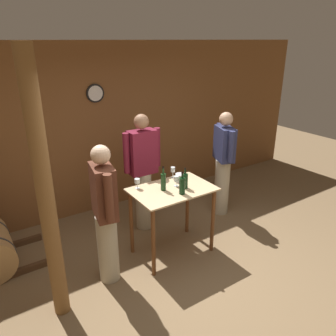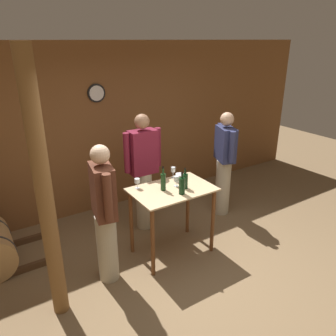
% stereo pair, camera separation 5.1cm
% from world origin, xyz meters
% --- Properties ---
extents(ground_plane, '(14.00, 14.00, 0.00)m').
position_xyz_m(ground_plane, '(0.00, 0.00, 0.00)').
color(ground_plane, brown).
extents(back_wall, '(8.40, 0.08, 2.70)m').
position_xyz_m(back_wall, '(-0.00, 2.44, 1.35)').
color(back_wall, brown).
rests_on(back_wall, ground_plane).
extents(tasting_table, '(1.04, 0.68, 0.94)m').
position_xyz_m(tasting_table, '(0.06, 0.70, 0.75)').
color(tasting_table, '#D1B284').
rests_on(tasting_table, ground_plane).
extents(wooden_post, '(0.16, 0.16, 2.70)m').
position_xyz_m(wooden_post, '(-1.51, 0.48, 1.35)').
color(wooden_post, brown).
rests_on(wooden_post, ground_plane).
extents(wine_bottle_far_left, '(0.07, 0.07, 0.31)m').
position_xyz_m(wine_bottle_far_left, '(-0.05, 0.73, 1.06)').
color(wine_bottle_far_left, '#193819').
rests_on(wine_bottle_far_left, tasting_table).
extents(wine_bottle_left, '(0.08, 0.08, 0.28)m').
position_xyz_m(wine_bottle_left, '(0.08, 0.52, 1.05)').
color(wine_bottle_left, black).
rests_on(wine_bottle_left, tasting_table).
extents(wine_bottle_center, '(0.08, 0.08, 0.27)m').
position_xyz_m(wine_bottle_center, '(0.21, 0.64, 1.04)').
color(wine_bottle_center, black).
rests_on(wine_bottle_center, tasting_table).
extents(wine_glass_near_left, '(0.07, 0.07, 0.13)m').
position_xyz_m(wine_glass_near_left, '(-0.30, 0.96, 1.04)').
color(wine_glass_near_left, silver).
rests_on(wine_glass_near_left, tasting_table).
extents(wine_glass_near_center, '(0.06, 0.06, 0.14)m').
position_xyz_m(wine_glass_near_center, '(0.15, 0.74, 1.04)').
color(wine_glass_near_center, silver).
rests_on(wine_glass_near_center, tasting_table).
extents(wine_glass_near_right, '(0.06, 0.06, 0.16)m').
position_xyz_m(wine_glass_near_right, '(0.27, 0.99, 1.05)').
color(wine_glass_near_right, silver).
rests_on(wine_glass_near_right, tasting_table).
extents(ice_bucket, '(0.12, 0.12, 0.11)m').
position_xyz_m(ice_bucket, '(0.27, 0.83, 1.00)').
color(ice_bucket, silver).
rests_on(ice_bucket, tasting_table).
extents(person_host, '(0.34, 0.56, 1.69)m').
position_xyz_m(person_host, '(1.36, 1.16, 0.89)').
color(person_host, '#B7AD93').
rests_on(person_host, ground_plane).
extents(person_visitor_with_scarf, '(0.29, 0.58, 1.69)m').
position_xyz_m(person_visitor_with_scarf, '(-0.87, 0.67, 0.90)').
color(person_visitor_with_scarf, '#B7AD93').
rests_on(person_visitor_with_scarf, ground_plane).
extents(person_visitor_bearded, '(0.59, 0.24, 1.76)m').
position_xyz_m(person_visitor_bearded, '(0.07, 1.47, 0.93)').
color(person_visitor_bearded, '#B7AD93').
rests_on(person_visitor_bearded, ground_plane).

